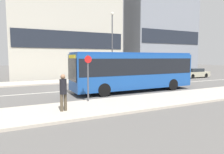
{
  "coord_description": "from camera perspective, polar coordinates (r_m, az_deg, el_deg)",
  "views": [
    {
      "loc": [
        -4.95,
        -16.23,
        2.79
      ],
      "look_at": [
        1.97,
        -2.01,
        1.21
      ],
      "focal_mm": 32.0,
      "sensor_mm": 36.0,
      "label": 1
    }
  ],
  "objects": [
    {
      "name": "street_lamp",
      "position": [
        24.16,
        0.06,
        10.66
      ],
      "size": [
        0.36,
        0.36,
        7.93
      ],
      "color": "#4C4C51",
      "rests_on": "sidewalk_far"
    },
    {
      "name": "pedestrian_near_stop",
      "position": [
        10.1,
        -13.76,
        -3.65
      ],
      "size": [
        0.34,
        0.34,
        1.83
      ],
      "rotation": [
        0.0,
        0.0,
        0.24
      ],
      "color": "#4C4233",
      "rests_on": "sidewalk_near"
    },
    {
      "name": "parked_car_0",
      "position": [
        26.39,
        15.19,
        0.88
      ],
      "size": [
        4.34,
        1.75,
        1.44
      ],
      "color": "navy",
      "rests_on": "ground_plane"
    },
    {
      "name": "parked_car_1",
      "position": [
        29.63,
        22.47,
        1.03
      ],
      "size": [
        4.09,
        1.78,
        1.27
      ],
      "color": "#A39E84",
      "rests_on": "ground_plane"
    },
    {
      "name": "bus_stop_sign",
      "position": [
        12.04,
        -6.86,
        0.75
      ],
      "size": [
        0.44,
        0.12,
        2.8
      ],
      "color": "#4C4C51",
      "rests_on": "sidewalk_near"
    },
    {
      "name": "apartment_block_left_tower",
      "position": [
        30.37,
        -13.06,
        17.58
      ],
      "size": [
        14.88,
        6.45,
        18.26
      ],
      "color": "#B7B2A3",
      "rests_on": "ground_plane"
    },
    {
      "name": "city_bus",
      "position": [
        16.47,
        6.2,
        2.26
      ],
      "size": [
        10.27,
        2.53,
        3.15
      ],
      "rotation": [
        0.0,
        0.0,
        -0.04
      ],
      "color": "#194793",
      "rests_on": "ground_plane"
    },
    {
      "name": "sidewalk_near",
      "position": [
        11.47,
        0.43,
        -8.04
      ],
      "size": [
        44.0,
        3.5,
        0.13
      ],
      "color": "#B2A899",
      "rests_on": "ground_plane"
    },
    {
      "name": "ground_plane",
      "position": [
        17.2,
        -8.88,
        -3.71
      ],
      "size": [
        120.0,
        120.0,
        0.0
      ],
      "primitive_type": "plane",
      "color": "#595654"
    },
    {
      "name": "apartment_block_right_tower",
      "position": [
        37.8,
        14.13,
        18.23
      ],
      "size": [
        12.49,
        5.36,
        22.23
      ],
      "color": "gray",
      "rests_on": "ground_plane"
    },
    {
      "name": "lane_centerline",
      "position": [
        17.2,
        -8.88,
        -3.7
      ],
      "size": [
        41.8,
        0.16,
        0.01
      ],
      "color": "silver",
      "rests_on": "ground_plane"
    },
    {
      "name": "sidewalk_far",
      "position": [
        23.18,
        -13.43,
        -1.22
      ],
      "size": [
        44.0,
        3.5,
        0.13
      ],
      "color": "#B2A899",
      "rests_on": "ground_plane"
    }
  ]
}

